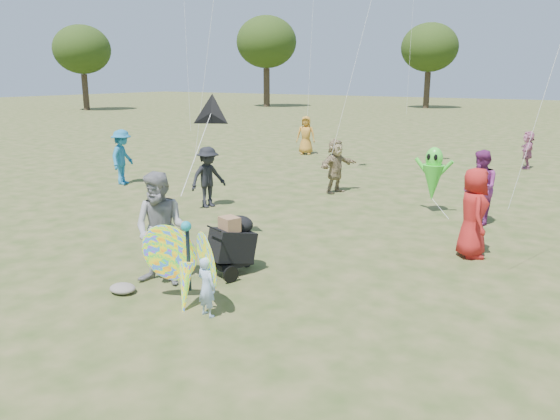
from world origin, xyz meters
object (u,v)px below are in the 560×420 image
(crowd_i, at_px, (122,157))
(alien_kite, at_px, (433,177))
(child_girl, at_px, (207,287))
(crowd_b, at_px, (208,177))
(crowd_a, at_px, (473,213))
(crowd_d, at_px, (335,166))
(crowd_g, at_px, (306,135))
(jogging_stroller, at_px, (233,241))
(butterfly_kite, at_px, (187,267))
(adult_man, at_px, (161,229))
(crowd_j, at_px, (528,150))
(crowd_e, at_px, (480,188))

(crowd_i, distance_m, alien_kite, 9.97)
(child_girl, height_order, crowd_b, crowd_b)
(crowd_a, distance_m, crowd_d, 6.45)
(child_girl, distance_m, crowd_a, 5.67)
(crowd_g, distance_m, alien_kite, 11.22)
(jogging_stroller, relative_size, butterfly_kite, 0.65)
(crowd_b, xyz_separation_m, butterfly_kite, (4.03, -5.31, -0.17))
(crowd_b, distance_m, alien_kite, 5.98)
(jogging_stroller, xyz_separation_m, butterfly_kite, (0.29, -1.56, 0.05))
(adult_man, distance_m, crowd_j, 16.66)
(crowd_i, bearing_deg, child_girl, -147.03)
(crowd_a, xyz_separation_m, crowd_j, (-0.88, 11.92, -0.17))
(crowd_i, height_order, crowd_j, crowd_i)
(child_girl, relative_size, crowd_d, 0.56)
(child_girl, xyz_separation_m, butterfly_kite, (-0.48, 0.10, 0.20))
(crowd_e, xyz_separation_m, butterfly_kite, (-2.63, -7.48, -0.24))
(adult_man, bearing_deg, crowd_d, 79.94)
(child_girl, relative_size, adult_man, 0.47)
(adult_man, bearing_deg, alien_kite, 56.10)
(adult_man, height_order, alien_kite, adult_man)
(crowd_b, xyz_separation_m, crowd_g, (-2.89, 10.28, 0.03))
(child_girl, distance_m, crowd_i, 11.03)
(crowd_i, bearing_deg, crowd_b, -123.91)
(crowd_e, bearing_deg, crowd_d, -140.62)
(crowd_g, bearing_deg, crowd_e, -63.26)
(crowd_a, xyz_separation_m, jogging_stroller, (-3.39, -3.35, -0.28))
(crowd_a, bearing_deg, butterfly_kite, 121.42)
(crowd_j, height_order, butterfly_kite, crowd_j)
(adult_man, height_order, crowd_i, adult_man)
(crowd_g, bearing_deg, child_girl, -87.67)
(child_girl, relative_size, alien_kite, 0.54)
(crowd_b, distance_m, crowd_d, 4.12)
(child_girl, distance_m, jogging_stroller, 1.83)
(crowd_i, height_order, jogging_stroller, crowd_i)
(crowd_b, height_order, jogging_stroller, crowd_b)
(crowd_i, bearing_deg, crowd_d, -89.95)
(crowd_g, relative_size, alien_kite, 0.99)
(butterfly_kite, bearing_deg, alien_kite, 80.63)
(crowd_e, distance_m, crowd_j, 9.36)
(crowd_i, bearing_deg, jogging_stroller, -141.54)
(crowd_a, relative_size, crowd_g, 1.04)
(crowd_g, relative_size, jogging_stroller, 1.53)
(alien_kite, bearing_deg, crowd_a, -59.85)
(adult_man, bearing_deg, crowd_g, 94.74)
(adult_man, xyz_separation_m, crowd_a, (4.10, 4.42, -0.09))
(adult_man, relative_size, butterfly_kite, 1.14)
(adult_man, height_order, crowd_j, adult_man)
(crowd_j, distance_m, jogging_stroller, 15.47)
(crowd_d, relative_size, alien_kite, 0.95)
(alien_kite, bearing_deg, child_girl, -95.93)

